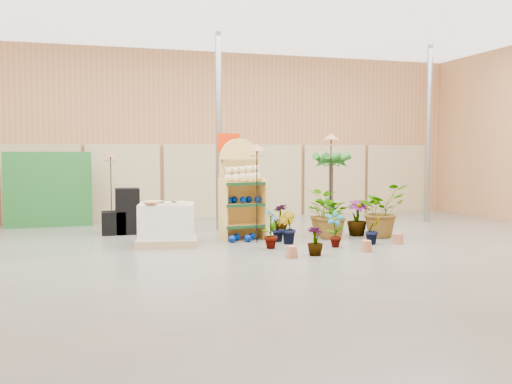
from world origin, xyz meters
TOP-DOWN VIEW (x-y plane):
  - room at (0.00, 0.91)m, footprint 15.20×12.10m
  - display_shelf at (0.14, 2.05)m, footprint 0.92×0.63m
  - teddy_bears at (0.17, 1.95)m, footprint 0.77×0.21m
  - gazing_balls_shelf at (0.14, 1.92)m, footprint 0.76×0.26m
  - gazing_balls_floor at (0.06, 1.67)m, footprint 0.63×0.39m
  - pallet_stack at (-1.45, 1.64)m, footprint 1.29×1.14m
  - charcoal_planters at (-2.17, 3.42)m, footprint 0.80×0.50m
  - trellis_stock at (-3.80, 5.20)m, footprint 2.00×0.30m
  - offer_sign at (0.10, 2.98)m, footprint 0.50×0.08m
  - bird_table_front at (0.28, 1.38)m, footprint 0.34×0.34m
  - bird_table_right at (2.12, 1.98)m, footprint 0.34×0.34m
  - bird_table_back at (-2.36, 4.67)m, footprint 0.34×0.34m
  - palm at (2.40, 2.59)m, footprint 0.70×0.70m
  - potted_plant_0 at (0.34, 0.68)m, footprint 0.46×0.51m
  - potted_plant_1 at (0.84, 1.13)m, footprint 0.38×0.42m
  - potted_plant_2 at (1.91, 1.48)m, footprint 1.21×1.20m
  - potted_plant_3 at (2.63, 1.74)m, footprint 0.48×0.48m
  - potted_plant_4 at (2.36, 2.56)m, footprint 0.48×0.42m
  - potted_plant_5 at (0.76, 1.46)m, footprint 0.37×0.38m
  - potted_plant_6 at (1.95, 2.09)m, footprint 0.77×0.88m
  - potted_plant_7 at (0.87, -0.20)m, footprint 0.40×0.40m
  - potted_plant_8 at (1.55, 0.49)m, footprint 0.43×0.36m
  - potted_plant_9 at (2.41, 0.60)m, footprint 0.33×0.28m
  - potted_plant_10 at (3.04, 1.43)m, footprint 1.20×1.10m
  - potted_plant_11 at (1.31, 2.92)m, footprint 0.41×0.41m

SIDE VIEW (x-z plane):
  - gazing_balls_floor at x=0.06m, z-range 0.00..0.15m
  - potted_plant_7 at x=0.87m, z-range 0.00..0.51m
  - potted_plant_5 at x=0.76m, z-range 0.00..0.54m
  - potted_plant_9 at x=2.41m, z-range 0.00..0.56m
  - potted_plant_11 at x=1.31m, z-range 0.00..0.61m
  - potted_plant_1 at x=0.84m, z-range 0.00..0.63m
  - potted_plant_8 at x=1.55m, z-range 0.00..0.69m
  - potted_plant_3 at x=2.63m, z-range 0.00..0.76m
  - potted_plant_4 at x=2.36m, z-range 0.00..0.77m
  - potted_plant_0 at x=0.34m, z-range 0.00..0.80m
  - pallet_stack at x=-1.45m, z-range -0.02..0.82m
  - charcoal_planters at x=-2.17m, z-range -0.08..0.92m
  - potted_plant_6 at x=1.95m, z-range 0.00..0.93m
  - potted_plant_2 at x=1.91m, z-range 0.00..1.02m
  - potted_plant_10 at x=3.04m, z-range 0.00..1.13m
  - gazing_balls_shelf at x=0.14m, z-range 0.74..0.89m
  - trellis_stock at x=-3.80m, z-range 0.00..1.80m
  - display_shelf at x=0.14m, z-range -0.09..1.98m
  - teddy_bears at x=0.17m, z-range 1.14..1.48m
  - offer_sign at x=0.10m, z-range 0.47..2.67m
  - palm at x=2.40m, z-range 0.67..2.56m
  - bird_table_back at x=-2.36m, z-range 0.78..2.60m
  - bird_table_front at x=0.28m, z-range 0.84..2.79m
  - bird_table_right at x=2.12m, z-range 0.94..3.14m
  - room at x=0.00m, z-range -0.14..4.56m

